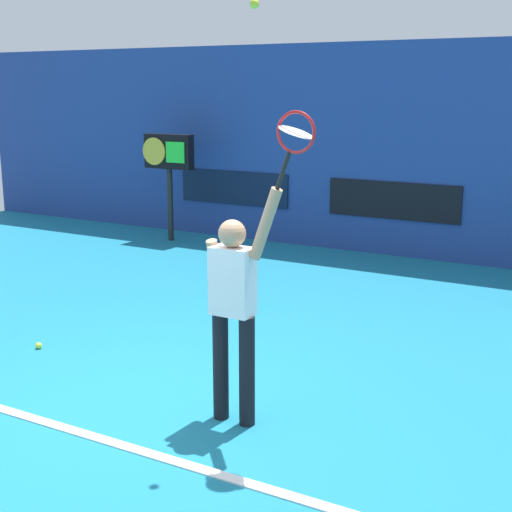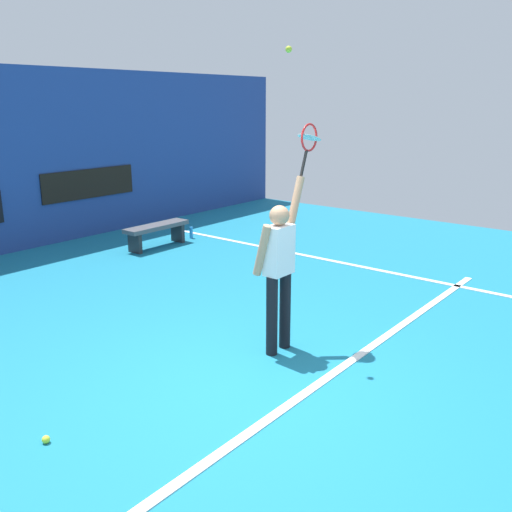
{
  "view_description": "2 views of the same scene",
  "coord_description": "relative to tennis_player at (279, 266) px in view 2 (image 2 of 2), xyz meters",
  "views": [
    {
      "loc": [
        3.81,
        -4.47,
        2.7
      ],
      "look_at": [
        1.05,
        0.4,
        1.39
      ],
      "focal_mm": 51.22,
      "sensor_mm": 36.0,
      "label": 1
    },
    {
      "loc": [
        -3.87,
        -3.22,
        2.78
      ],
      "look_at": [
        0.91,
        0.62,
        1.07
      ],
      "focal_mm": 39.29,
      "sensor_mm": 36.0,
      "label": 2
    }
  ],
  "objects": [
    {
      "name": "ground_plane",
      "position": [
        -0.9,
        -0.29,
        -1.01
      ],
      "size": [
        18.0,
        18.0,
        0.0
      ],
      "primitive_type": "plane",
      "color": "teal"
    },
    {
      "name": "sponsor_banner_starboard",
      "position": [
        2.1,
        6.44,
        0.1
      ],
      "size": [
        2.2,
        0.03,
        0.6
      ],
      "primitive_type": "cube",
      "color": "black"
    },
    {
      "name": "court_baseline",
      "position": [
        -0.9,
        -0.81,
        -1.0
      ],
      "size": [
        10.0,
        0.1,
        0.01
      ],
      "primitive_type": "cube",
      "color": "white",
      "rests_on": "ground_plane"
    },
    {
      "name": "court_sideline",
      "position": [
        3.57,
        1.71,
        -1.0
      ],
      "size": [
        0.1,
        7.0,
        0.01
      ],
      "primitive_type": "cube",
      "color": "white",
      "rests_on": "ground_plane"
    },
    {
      "name": "tennis_player",
      "position": [
        0.0,
        0.0,
        0.0
      ],
      "size": [
        0.68,
        0.31,
        1.97
      ],
      "color": "black",
      "rests_on": "ground_plane"
    },
    {
      "name": "tennis_racket",
      "position": [
        0.53,
        -0.0,
        1.33
      ],
      "size": [
        0.4,
        0.27,
        0.63
      ],
      "color": "black"
    },
    {
      "name": "tennis_ball",
      "position": [
        0.17,
        0.03,
        2.27
      ],
      "size": [
        0.07,
        0.07,
        0.07
      ],
      "primitive_type": "sphere",
      "color": "#CCE033"
    },
    {
      "name": "court_bench",
      "position": [
        2.3,
        4.64,
        -0.67
      ],
      "size": [
        1.4,
        0.36,
        0.45
      ],
      "color": "#4C4C51",
      "rests_on": "ground_plane"
    },
    {
      "name": "water_bottle",
      "position": [
        3.23,
        4.64,
        -0.89
      ],
      "size": [
        0.07,
        0.07,
        0.24
      ],
      "primitive_type": "cylinder",
      "color": "#338CD8",
      "rests_on": "ground_plane"
    },
    {
      "name": "spare_ball",
      "position": [
        -2.68,
        0.44,
        -0.98
      ],
      "size": [
        0.07,
        0.07,
        0.07
      ],
      "primitive_type": "sphere",
      "color": "#CCE033",
      "rests_on": "ground_plane"
    }
  ]
}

